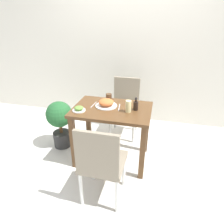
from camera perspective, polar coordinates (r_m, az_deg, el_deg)
ground_plane at (r=2.78m, az=0.00°, el=-12.93°), size 16.00×16.00×0.00m
wall_back at (r=3.42m, az=5.27°, el=18.45°), size 8.00×0.05×2.60m
dining_table at (r=2.44m, az=0.00°, el=-1.85°), size 0.93×0.64×0.74m
chair_near at (r=1.94m, az=-3.18°, el=-13.94°), size 0.42×0.42×0.89m
chair_far at (r=3.10m, az=3.77°, el=2.32°), size 0.42×0.42×0.89m
food_plate at (r=2.42m, az=-1.67°, el=2.56°), size 0.26×0.26×0.09m
side_plate at (r=2.34m, az=-9.45°, el=0.89°), size 0.15×0.15×0.06m
drink_cup at (r=2.59m, az=-0.92°, el=4.26°), size 0.08×0.08×0.09m
juice_glass at (r=2.27m, az=4.68°, el=1.62°), size 0.07×0.07×0.14m
sauce_bottle at (r=2.33m, az=6.81°, el=1.94°), size 0.06×0.06×0.16m
fork_utensil at (r=2.48m, az=-5.27°, el=2.09°), size 0.02×0.18×0.00m
spoon_utensil at (r=2.40m, az=2.07°, el=1.36°), size 0.03×0.19×0.00m
potted_plant_left at (r=2.88m, az=-14.69°, el=-2.21°), size 0.36×0.36×0.69m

